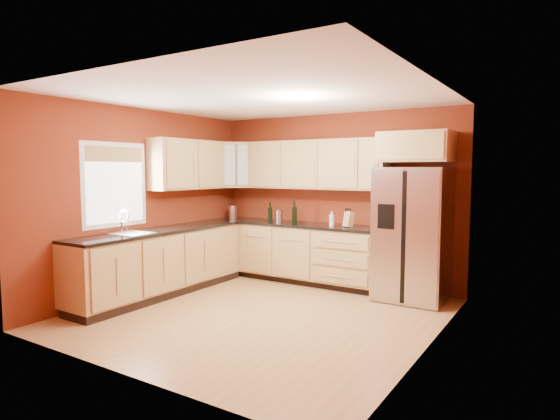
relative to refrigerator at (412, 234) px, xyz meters
The scene contains 23 objects.
floor 2.29m from the refrigerator, 129.72° to the right, with size 4.00×4.00×0.00m, color #AE8443.
ceiling 2.72m from the refrigerator, 129.72° to the right, with size 4.00×4.00×0.00m, color white.
wall_back 1.46m from the refrigerator, 164.48° to the left, with size 4.00×0.04×2.60m, color maroon.
wall_front 3.89m from the refrigerator, 110.43° to the right, with size 4.00×0.04×2.60m, color maroon.
wall_left 3.75m from the refrigerator, 154.12° to the right, with size 0.04×4.00×2.60m, color maroon.
wall_right 1.80m from the refrigerator, 68.20° to the right, with size 0.04×4.00×2.60m, color maroon.
base_cabinets_back 1.95m from the refrigerator, behind, with size 2.90×0.60×0.88m, color tan.
base_cabinets_left 3.49m from the refrigerator, 151.95° to the right, with size 0.60×2.80×0.88m, color tan.
countertop_back 1.90m from the refrigerator, behind, with size 2.90×0.62×0.04m, color black.
countertop_left 3.45m from the refrigerator, 151.87° to the right, with size 0.62×2.80×0.04m, color black.
upper_cabinets_back 1.87m from the refrigerator, behind, with size 2.30×0.33×0.75m, color tan.
upper_cabinets_left 3.44m from the refrigerator, 164.22° to the right, with size 0.33×1.35×0.75m, color tan.
corner_upper_cabinet 3.16m from the refrigerator, behind, with size 0.62×0.33×0.75m, color tan.
over_fridge_cabinet 1.16m from the refrigerator, 90.00° to the left, with size 0.92×0.60×0.40m, color tan.
refrigerator is the anchor object (origin of this frame).
window 4.01m from the refrigerator, 147.46° to the right, with size 0.03×0.90×1.00m, color white.
sink_faucet 3.71m from the refrigerator, 145.05° to the right, with size 0.50×0.42×0.30m, color silver, non-canonical shape.
canister_left 2.13m from the refrigerator, behind, with size 0.12×0.12×0.19m, color silver.
canister_right 3.11m from the refrigerator, behind, with size 0.14×0.14×0.22m, color silver.
wine_bottle_a 2.28m from the refrigerator, behind, with size 0.07×0.07×0.31m, color black, non-canonical shape.
wine_bottle_b 1.86m from the refrigerator, behind, with size 0.08×0.08×0.35m, color black, non-canonical shape.
knife_block 0.95m from the refrigerator, behind, with size 0.11×0.10×0.23m, color tan.
soap_dispenser 1.21m from the refrigerator, behind, with size 0.07×0.07×0.21m, color white.
Camera 1 is at (3.16, -4.55, 1.76)m, focal length 30.00 mm.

